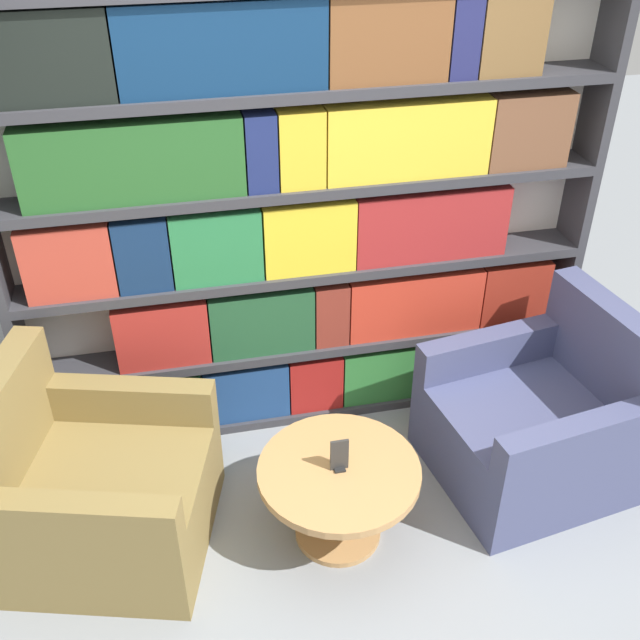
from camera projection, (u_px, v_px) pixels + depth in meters
ground_plane at (365, 584)px, 3.38m from camera, size 14.00×14.00×0.00m
bookshelf at (301, 227)px, 3.77m from camera, size 3.01×0.30×2.33m
armchair_left at (95, 491)px, 3.44m from camera, size 1.12×1.08×0.92m
armchair_right at (538, 423)px, 3.82m from camera, size 1.04×0.99×0.92m
coffee_table at (339, 488)px, 3.45m from camera, size 0.75×0.75×0.44m
table_sign at (339, 457)px, 3.34m from camera, size 0.08×0.06×0.17m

